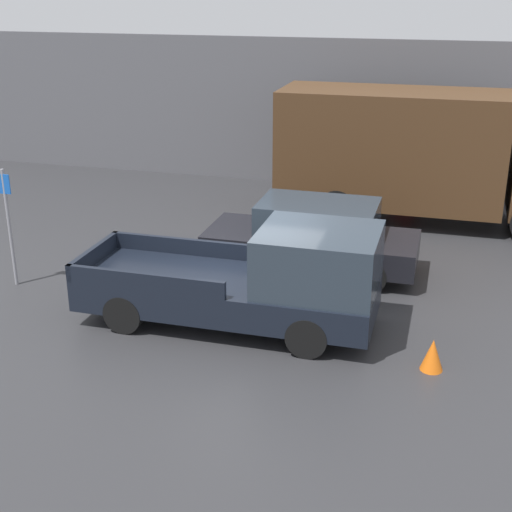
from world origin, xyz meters
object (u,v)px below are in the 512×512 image
delivery_truck (411,153)px  parking_sign (9,221)px  car (313,237)px  pickup_truck (258,280)px  traffic_cone (432,355)px  newspaper_box (407,176)px

delivery_truck → parking_sign: 10.09m
car → parking_sign: 6.37m
pickup_truck → traffic_cone: size_ratio=9.93×
traffic_cone → pickup_truck: bearing=166.5°
pickup_truck → parking_sign: bearing=174.7°
car → parking_sign: (-5.85, -2.45, 0.61)m
pickup_truck → traffic_cone: 3.33m
pickup_truck → newspaper_box: pickup_truck is taller
car → traffic_cone: size_ratio=8.34×
pickup_truck → traffic_cone: pickup_truck is taller
car → pickup_truck: bearing=-98.5°
car → newspaper_box: car is taller
delivery_truck → traffic_cone: 8.15m
pickup_truck → traffic_cone: bearing=-13.5°
car → parking_sign: parking_sign is taller
car → parking_sign: size_ratio=1.84×
pickup_truck → car: bearing=81.5°
parking_sign → pickup_truck: bearing=-5.3°
parking_sign → traffic_cone: 8.75m
parking_sign → newspaper_box: bearing=51.8°
delivery_truck → newspaper_box: (-0.23, 2.64, -1.30)m
parking_sign → newspaper_box: (7.33, 9.31, -0.90)m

